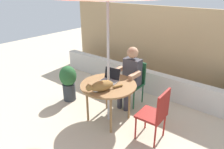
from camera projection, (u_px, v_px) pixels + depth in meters
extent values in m
plane|color=#BCAD93|center=(109.00, 119.00, 3.90)|extent=(14.00, 14.00, 0.00)
cube|color=tan|center=(165.00, 46.00, 5.09)|extent=(5.80, 0.08, 1.87)
cube|color=beige|center=(148.00, 81.00, 4.83)|extent=(5.22, 0.20, 0.51)
cylinder|color=olive|center=(108.00, 85.00, 3.62)|extent=(0.98, 0.98, 0.03)
cylinder|color=olive|center=(129.00, 102.00, 3.80)|extent=(0.04, 0.04, 0.70)
cylinder|color=olive|center=(107.00, 93.00, 4.11)|extent=(0.04, 0.04, 0.70)
cylinder|color=olive|center=(87.00, 104.00, 3.73)|extent=(0.04, 0.04, 0.70)
cylinder|color=olive|center=(111.00, 115.00, 3.42)|extent=(0.04, 0.04, 0.70)
cylinder|color=#B7B7BC|center=(108.00, 62.00, 3.45)|extent=(0.04, 0.04, 2.29)
cube|color=#194C2D|center=(132.00, 85.00, 4.27)|extent=(0.40, 0.40, 0.04)
cube|color=#194C2D|center=(137.00, 71.00, 4.30)|extent=(0.40, 0.04, 0.44)
cylinder|color=#194C2D|center=(143.00, 94.00, 4.38)|extent=(0.03, 0.03, 0.41)
cylinder|color=#194C2D|center=(129.00, 89.00, 4.58)|extent=(0.03, 0.03, 0.41)
cylinder|color=#194C2D|center=(120.00, 95.00, 4.33)|extent=(0.03, 0.03, 0.41)
cylinder|color=#194C2D|center=(134.00, 100.00, 4.14)|extent=(0.03, 0.03, 0.41)
cube|color=maroon|center=(151.00, 115.00, 3.27)|extent=(0.42, 0.42, 0.04)
cube|color=maroon|center=(163.00, 106.00, 3.08)|extent=(0.05, 0.40, 0.44)
cylinder|color=maroon|center=(155.00, 137.00, 3.14)|extent=(0.03, 0.03, 0.41)
cylinder|color=maroon|center=(164.00, 125.00, 3.40)|extent=(0.03, 0.03, 0.41)
cylinder|color=maroon|center=(146.00, 118.00, 3.58)|extent=(0.03, 0.03, 0.41)
cylinder|color=maroon|center=(136.00, 128.00, 3.33)|extent=(0.03, 0.03, 0.41)
cube|color=#3F3F47|center=(132.00, 72.00, 4.16)|extent=(0.34, 0.20, 0.54)
sphere|color=tan|center=(133.00, 53.00, 3.99)|extent=(0.22, 0.22, 0.22)
cube|color=#383842|center=(124.00, 83.00, 4.18)|extent=(0.12, 0.30, 0.12)
cylinder|color=#383842|center=(120.00, 98.00, 4.18)|extent=(0.10, 0.10, 0.45)
cube|color=#383842|center=(131.00, 85.00, 4.09)|extent=(0.12, 0.30, 0.12)
cylinder|color=#383842|center=(126.00, 100.00, 4.09)|extent=(0.10, 0.10, 0.45)
cube|color=tan|center=(118.00, 70.00, 4.09)|extent=(0.08, 0.32, 0.08)
cube|color=tan|center=(135.00, 75.00, 3.86)|extent=(0.08, 0.32, 0.08)
cube|color=gray|center=(109.00, 81.00, 3.72)|extent=(0.33, 0.26, 0.02)
cube|color=black|center=(112.00, 73.00, 3.76)|extent=(0.31, 0.10, 0.20)
cube|color=gray|center=(113.00, 73.00, 3.77)|extent=(0.31, 0.10, 0.20)
ellipsoid|color=olive|center=(102.00, 86.00, 3.37)|extent=(0.33, 0.44, 0.17)
sphere|color=olive|center=(89.00, 88.00, 3.26)|extent=(0.11, 0.11, 0.11)
ellipsoid|color=white|center=(96.00, 89.00, 3.33)|extent=(0.16, 0.16, 0.09)
cylinder|color=olive|center=(118.00, 86.00, 3.49)|extent=(0.10, 0.18, 0.04)
cone|color=olive|center=(88.00, 84.00, 3.26)|extent=(0.04, 0.04, 0.03)
cone|color=olive|center=(90.00, 86.00, 3.22)|extent=(0.04, 0.04, 0.03)
cylinder|color=#33383D|center=(69.00, 92.00, 4.50)|extent=(0.27, 0.27, 0.38)
ellipsoid|color=#26592D|center=(68.00, 76.00, 4.35)|extent=(0.36, 0.36, 0.43)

